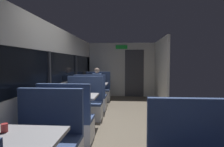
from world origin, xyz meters
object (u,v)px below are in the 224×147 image
at_px(bench_mid_window_facing_end, 67,124).
at_px(coffee_cup_primary, 4,128).
at_px(bench_near_window_facing_entry, 46,146).
at_px(dining_table_far_window, 94,86).
at_px(coffee_cup_secondary, 100,83).
at_px(dining_table_near_window, 15,147).
at_px(dining_table_mid_window, 77,100).
at_px(bench_mid_window_facing_entry, 84,106).
at_px(bench_far_window_facing_entry, 98,92).
at_px(seated_passenger, 97,87).
at_px(bench_far_window_facing_end, 91,99).

relative_size(bench_mid_window_facing_end, coffee_cup_primary, 12.22).
relative_size(bench_near_window_facing_entry, dining_table_far_window, 1.22).
distance_m(dining_table_far_window, coffee_cup_secondary, 0.28).
bearing_deg(dining_table_near_window, coffee_cup_primary, 146.98).
bearing_deg(bench_mid_window_facing_end, bench_near_window_facing_entry, -90.00).
bearing_deg(dining_table_mid_window, bench_mid_window_facing_entry, 90.00).
distance_m(dining_table_mid_window, bench_far_window_facing_entry, 3.00).
bearing_deg(bench_mid_window_facing_end, seated_passenger, 90.00).
xyz_separation_m(dining_table_near_window, bench_far_window_facing_entry, (0.00, 5.28, -0.31)).
bearing_deg(dining_table_mid_window, dining_table_far_window, 90.00).
height_order(bench_mid_window_facing_entry, bench_far_window_facing_end, same).
height_order(bench_mid_window_facing_end, bench_far_window_facing_end, same).
height_order(dining_table_near_window, bench_mid_window_facing_end, bench_mid_window_facing_end).
xyz_separation_m(dining_table_far_window, coffee_cup_secondary, (0.20, -0.13, 0.15)).
distance_m(bench_near_window_facing_entry, coffee_cup_primary, 0.76).
xyz_separation_m(bench_near_window_facing_entry, bench_far_window_facing_entry, (0.00, 4.58, 0.00)).
relative_size(bench_mid_window_facing_entry, bench_far_window_facing_entry, 1.00).
distance_m(bench_mid_window_facing_end, bench_far_window_facing_end, 2.29).
bearing_deg(dining_table_far_window, seated_passenger, 90.00).
distance_m(bench_mid_window_facing_entry, dining_table_far_window, 1.62).
distance_m(dining_table_far_window, coffee_cup_primary, 4.46).
bearing_deg(bench_far_window_facing_end, bench_near_window_facing_entry, -90.00).
distance_m(seated_passenger, coffee_cup_secondary, 0.82).
height_order(dining_table_mid_window, bench_mid_window_facing_entry, bench_mid_window_facing_entry).
xyz_separation_m(bench_near_window_facing_entry, coffee_cup_primary, (-0.19, -0.58, 0.46)).
distance_m(bench_far_window_facing_entry, coffee_cup_secondary, 0.97).
height_order(dining_table_near_window, bench_near_window_facing_entry, bench_near_window_facing_entry).
xyz_separation_m(dining_table_near_window, dining_table_far_window, (0.00, 4.58, 0.00)).
height_order(coffee_cup_primary, coffee_cup_secondary, same).
height_order(bench_near_window_facing_entry, coffee_cup_secondary, bench_near_window_facing_entry).
height_order(bench_near_window_facing_entry, bench_mid_window_facing_end, same).
bearing_deg(dining_table_mid_window, bench_mid_window_facing_end, -90.00).
distance_m(bench_far_window_facing_end, seated_passenger, 1.34).
height_order(bench_far_window_facing_end, bench_far_window_facing_entry, same).
bearing_deg(dining_table_mid_window, bench_far_window_facing_end, 90.00).
xyz_separation_m(bench_near_window_facing_entry, dining_table_far_window, (0.00, 3.88, 0.31)).
xyz_separation_m(dining_table_mid_window, coffee_cup_secondary, (0.20, 2.16, 0.15)).
height_order(bench_mid_window_facing_entry, bench_far_window_facing_entry, same).
bearing_deg(bench_far_window_facing_end, coffee_cup_secondary, 70.60).
distance_m(bench_mid_window_facing_end, dining_table_far_window, 3.00).
height_order(dining_table_near_window, bench_mid_window_facing_entry, bench_mid_window_facing_entry).
xyz_separation_m(seated_passenger, coffee_cup_primary, (-0.19, -5.09, 0.25)).
bearing_deg(bench_far_window_facing_end, bench_mid_window_facing_entry, -90.00).
bearing_deg(coffee_cup_primary, bench_far_window_facing_end, 87.18).
bearing_deg(bench_far_window_facing_end, coffee_cup_primary, -92.82).
bearing_deg(coffee_cup_primary, dining_table_far_window, 87.62).
height_order(dining_table_far_window, coffee_cup_secondary, coffee_cup_secondary).
relative_size(dining_table_near_window, coffee_cup_secondary, 10.00).
relative_size(dining_table_near_window, bench_mid_window_facing_end, 0.82).
xyz_separation_m(dining_table_near_window, coffee_cup_primary, (-0.19, 0.12, 0.15)).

